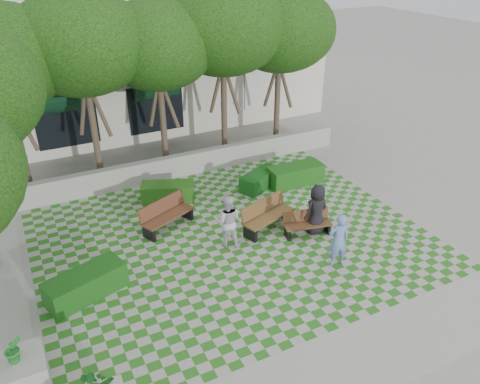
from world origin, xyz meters
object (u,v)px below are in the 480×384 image
hedge_west (86,284)px  person_blue (338,240)px  hedge_midright (260,180)px  planter_back (22,376)px  hedge_east (295,175)px  person_dark (317,209)px  bench_mid (267,216)px  hedge_midleft (168,192)px  bench_west (166,215)px  person_white (228,221)px  bench_east (307,223)px

hedge_west → person_blue: size_ratio=1.23×
hedge_midright → planter_back: (-9.04, -6.07, 0.25)m
hedge_east → person_dark: person_dark is taller
bench_mid → hedge_midleft: (-2.30, 3.34, -0.16)m
hedge_midright → hedge_west: hedge_west is taller
hedge_east → hedge_midright: (-1.38, 0.35, -0.07)m
planter_back → person_dark: (9.10, 2.46, 0.30)m
hedge_midright → person_blue: 5.37m
bench_mid → bench_west: bench_mid is taller
hedge_midleft → person_dark: bearing=-49.7°
hedge_midright → hedge_east: bearing=-14.3°
bench_west → hedge_west: bench_west is taller
bench_mid → hedge_east: bearing=24.1°
bench_west → hedge_midright: size_ratio=1.11×
hedge_east → person_dark: 3.54m
hedge_west → person_white: bearing=5.9°
bench_east → person_dark: bearing=4.6°
hedge_west → bench_west: bearing=36.6°
hedge_midright → planter_back: planter_back is taller
bench_east → bench_mid: 1.34m
hedge_east → bench_west: bearing=-172.0°
bench_west → person_blue: (3.84, -4.19, 0.38)m
bench_east → hedge_east: bearing=76.1°
bench_west → hedge_east: 5.64m
bench_mid → hedge_east: bench_mid is taller
bench_east → hedge_east: (1.62, 3.21, -0.01)m
bench_east → person_dark: 0.56m
person_dark → person_white: bearing=-17.1°
bench_east → hedge_west: bench_east is taller
person_white → hedge_east: bearing=-119.2°
hedge_west → planter_back: bearing=-123.5°
planter_back → person_white: size_ratio=0.97×
planter_back → hedge_midright: bearing=33.9°
bench_mid → hedge_midright: 2.97m
hedge_east → hedge_west: bearing=-160.5°
bench_mid → person_white: 1.63m
hedge_midleft → person_white: (0.74, -3.60, 0.54)m
hedge_west → planter_back: planter_back is taller
hedge_east → hedge_west: (-8.65, -3.06, -0.01)m
person_blue → hedge_midright: bearing=-81.2°
hedge_midright → bench_west: bearing=-164.9°
hedge_midleft → bench_west: bearing=-110.3°
planter_back → person_white: (6.23, 3.12, 0.31)m
planter_back → hedge_west: bearing=56.5°
bench_west → hedge_midright: bench_west is taller
hedge_east → person_blue: bearing=-109.4°
hedge_east → person_dark: size_ratio=1.26×
bench_west → hedge_midleft: bearing=45.9°
hedge_midright → hedge_midleft: bearing=169.5°
bench_west → hedge_midleft: bench_west is taller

